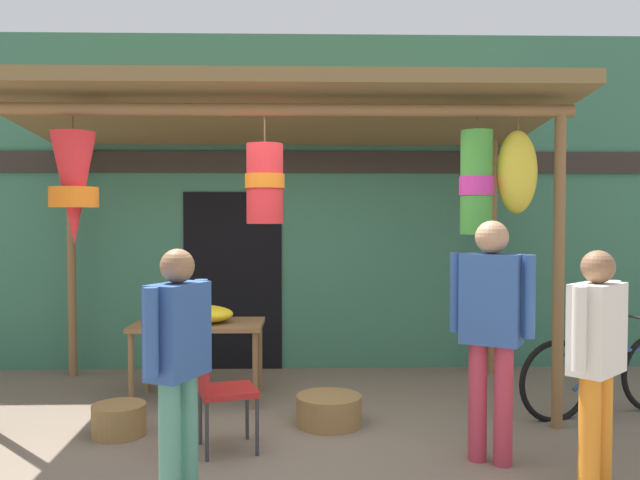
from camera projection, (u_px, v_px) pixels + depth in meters
name	position (u px, v px, depth m)	size (l,w,h in m)	color
ground_plane	(276.00, 436.00, 5.07)	(30.00, 30.00, 0.00)	#756656
shop_facade	(284.00, 203.00, 7.40)	(11.68, 0.29, 3.77)	#387056
market_stall_canopy	(279.00, 131.00, 5.90)	(5.08, 2.35, 2.86)	brown
display_table	(198.00, 331.00, 6.05)	(1.20, 0.69, 0.73)	brown
flower_heap_on_table	(200.00, 314.00, 6.01)	(0.63, 0.44, 0.17)	yellow
folding_chair	(217.00, 383.00, 4.73)	(0.50, 0.50, 0.84)	#AD1E1E
wicker_basket_by_table	(119.00, 420.00, 5.09)	(0.42, 0.42, 0.24)	olive
wicker_basket_spare	(329.00, 410.00, 5.34)	(0.54, 0.54, 0.25)	olive
parked_bicycle	(606.00, 375.00, 5.61)	(1.70, 0.60, 0.92)	black
vendor_in_orange	(178.00, 354.00, 3.89)	(0.37, 0.55, 1.53)	#4C8E7A
customer_foreground	(491.00, 320.00, 4.49)	(0.52, 0.40, 1.70)	#B23347
shopper_by_bananas	(597.00, 351.00, 4.02)	(0.46, 0.43, 1.52)	orange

